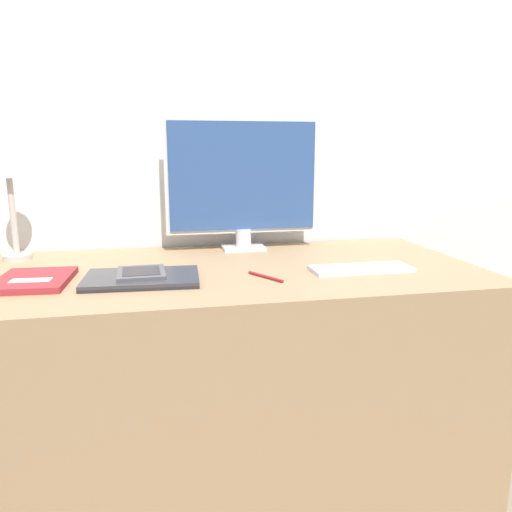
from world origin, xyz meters
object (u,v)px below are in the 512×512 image
(keyboard, at_px, (361,269))
(laptop, at_px, (142,278))
(monitor, at_px, (243,181))
(pen, at_px, (266,277))
(ereader, at_px, (141,272))
(desk_lamp, at_px, (10,190))
(notebook, at_px, (34,280))

(keyboard, height_order, laptop, laptop)
(monitor, relative_size, pen, 4.43)
(ereader, xyz_separation_m, pen, (0.35, -0.05, -0.02))
(laptop, height_order, ereader, ereader)
(monitor, distance_m, desk_lamp, 0.78)
(keyboard, distance_m, laptop, 0.66)
(laptop, xyz_separation_m, desk_lamp, (-0.42, 0.37, 0.23))
(notebook, distance_m, pen, 0.65)
(monitor, distance_m, keyboard, 0.56)
(monitor, relative_size, notebook, 2.22)
(monitor, xyz_separation_m, pen, (-0.01, -0.43, -0.25))
(laptop, relative_size, notebook, 1.30)
(monitor, height_order, keyboard, monitor)
(keyboard, bearing_deg, pen, -174.87)
(laptop, height_order, notebook, notebook)
(notebook, height_order, pen, notebook)
(keyboard, xyz_separation_m, ereader, (-0.66, 0.02, 0.02))
(pen, bearing_deg, laptop, 173.82)
(laptop, xyz_separation_m, pen, (0.35, -0.04, -0.00))
(laptop, relative_size, desk_lamp, 0.93)
(monitor, bearing_deg, laptop, -132.77)
(desk_lamp, bearing_deg, pen, -28.01)
(ereader, bearing_deg, monitor, 46.07)
(notebook, relative_size, pen, 2.00)
(laptop, relative_size, ereader, 2.05)
(keyboard, distance_m, desk_lamp, 1.17)
(ereader, xyz_separation_m, desk_lamp, (-0.42, 0.36, 0.21))
(pen, bearing_deg, keyboard, 5.13)
(desk_lamp, height_order, pen, desk_lamp)
(monitor, height_order, ereader, monitor)
(monitor, xyz_separation_m, laptop, (-0.37, -0.40, -0.24))
(monitor, distance_m, ereader, 0.58)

